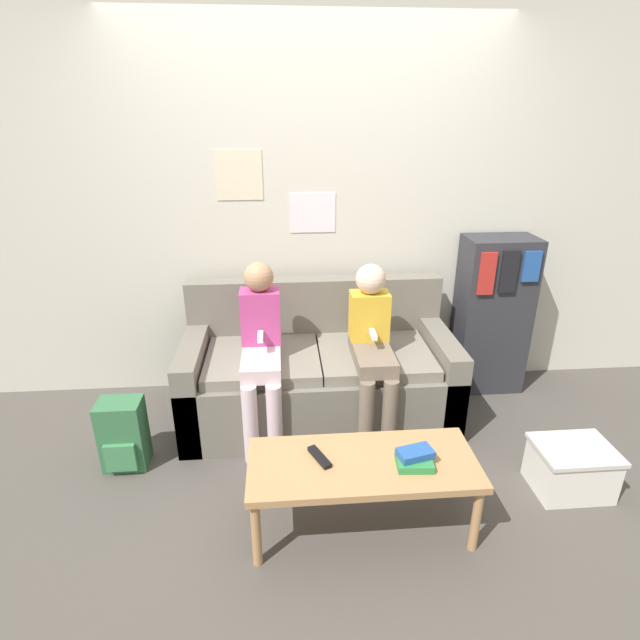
# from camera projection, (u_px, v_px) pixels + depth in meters

# --- Properties ---
(ground_plane) EXTENTS (10.00, 10.00, 0.00)m
(ground_plane) POSITION_uv_depth(u_px,v_px,m) (325.00, 462.00, 2.97)
(ground_plane) COLOR #4C4742
(wall_back) EXTENTS (8.00, 0.07, 2.60)m
(wall_back) POSITION_uv_depth(u_px,v_px,m) (312.00, 211.00, 3.41)
(wall_back) COLOR beige
(wall_back) RESTS_ON ground_plane
(couch) EXTENTS (1.74, 0.81, 0.88)m
(couch) POSITION_uv_depth(u_px,v_px,m) (318.00, 375.00, 3.34)
(couch) COLOR #6B665B
(couch) RESTS_ON ground_plane
(coffee_table) EXTENTS (1.10, 0.46, 0.39)m
(coffee_table) POSITION_uv_depth(u_px,v_px,m) (363.00, 469.00, 2.39)
(coffee_table) COLOR #AD7F51
(coffee_table) RESTS_ON ground_plane
(person_left) EXTENTS (0.24, 0.56, 1.11)m
(person_left) POSITION_uv_depth(u_px,v_px,m) (261.00, 345.00, 3.00)
(person_left) COLOR silver
(person_left) RESTS_ON ground_plane
(person_right) EXTENTS (0.24, 0.56, 1.08)m
(person_right) POSITION_uv_depth(u_px,v_px,m) (372.00, 342.00, 3.05)
(person_right) COLOR #756656
(person_right) RESTS_ON ground_plane
(tv_remote) EXTENTS (0.11, 0.17, 0.02)m
(tv_remote) POSITION_uv_depth(u_px,v_px,m) (319.00, 457.00, 2.38)
(tv_remote) COLOR black
(tv_remote) RESTS_ON coffee_table
(book_stack) EXTENTS (0.19, 0.16, 0.07)m
(book_stack) POSITION_uv_depth(u_px,v_px,m) (415.00, 458.00, 2.34)
(book_stack) COLOR #2D8442
(book_stack) RESTS_ON coffee_table
(bookshelf) EXTENTS (0.49, 0.33, 1.14)m
(bookshelf) POSITION_uv_depth(u_px,v_px,m) (492.00, 315.00, 3.59)
(bookshelf) COLOR #2D2D33
(bookshelf) RESTS_ON ground_plane
(storage_box) EXTENTS (0.41, 0.32, 0.27)m
(storage_box) POSITION_uv_depth(u_px,v_px,m) (571.00, 468.00, 2.71)
(storage_box) COLOR silver
(storage_box) RESTS_ON ground_plane
(backpack) EXTENTS (0.25, 0.21, 0.42)m
(backpack) POSITION_uv_depth(u_px,v_px,m) (123.00, 435.00, 2.87)
(backpack) COLOR #336B42
(backpack) RESTS_ON ground_plane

